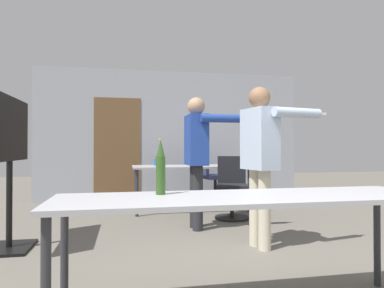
{
  "coord_description": "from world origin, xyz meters",
  "views": [
    {
      "loc": [
        -0.96,
        -1.5,
        1.05
      ],
      "look_at": [
        -0.2,
        2.32,
        1.1
      ],
      "focal_mm": 32.0,
      "sensor_mm": 36.0,
      "label": 1
    }
  ],
  "objects_px": {
    "tv_screen": "(9,153)",
    "beer_bottle": "(161,168)",
    "person_left_plaid": "(197,149)",
    "drink_cup": "(156,162)",
    "person_far_watching": "(261,150)",
    "office_chair_side_rolled": "(212,179)",
    "office_chair_near_pushed": "(232,189)"
  },
  "relations": [
    {
      "from": "tv_screen",
      "to": "person_far_watching",
      "type": "bearing_deg",
      "value": -99.52
    },
    {
      "from": "person_far_watching",
      "to": "drink_cup",
      "type": "distance_m",
      "value": 2.63
    },
    {
      "from": "person_far_watching",
      "to": "office_chair_side_rolled",
      "type": "xyz_separation_m",
      "value": [
        0.25,
        3.06,
        -0.58
      ]
    },
    {
      "from": "tv_screen",
      "to": "person_left_plaid",
      "type": "xyz_separation_m",
      "value": [
        2.11,
        0.52,
        0.03
      ]
    },
    {
      "from": "office_chair_side_rolled",
      "to": "office_chair_near_pushed",
      "type": "bearing_deg",
      "value": -13.4
    },
    {
      "from": "office_chair_near_pushed",
      "to": "person_far_watching",
      "type": "bearing_deg",
      "value": 99.8
    },
    {
      "from": "beer_bottle",
      "to": "drink_cup",
      "type": "xyz_separation_m",
      "value": [
        0.3,
        3.69,
        -0.11
      ]
    },
    {
      "from": "office_chair_side_rolled",
      "to": "drink_cup",
      "type": "height_order",
      "value": "office_chair_side_rolled"
    },
    {
      "from": "tv_screen",
      "to": "beer_bottle",
      "type": "distance_m",
      "value": 2.18
    },
    {
      "from": "person_far_watching",
      "to": "drink_cup",
      "type": "height_order",
      "value": "person_far_watching"
    },
    {
      "from": "person_left_plaid",
      "to": "drink_cup",
      "type": "xyz_separation_m",
      "value": [
        -0.4,
        1.52,
        -0.23
      ]
    },
    {
      "from": "person_left_plaid",
      "to": "beer_bottle",
      "type": "xyz_separation_m",
      "value": [
        -0.71,
        -2.18,
        -0.11
      ]
    },
    {
      "from": "tv_screen",
      "to": "office_chair_side_rolled",
      "type": "distance_m",
      "value": 3.91
    },
    {
      "from": "person_left_plaid",
      "to": "office_chair_side_rolled",
      "type": "xyz_separation_m",
      "value": [
        0.74,
        2.1,
        -0.58
      ]
    },
    {
      "from": "tv_screen",
      "to": "drink_cup",
      "type": "distance_m",
      "value": 2.66
    },
    {
      "from": "office_chair_side_rolled",
      "to": "drink_cup",
      "type": "distance_m",
      "value": 1.33
    },
    {
      "from": "person_left_plaid",
      "to": "office_chair_near_pushed",
      "type": "xyz_separation_m",
      "value": [
        0.66,
        0.6,
        -0.6
      ]
    },
    {
      "from": "tv_screen",
      "to": "person_far_watching",
      "type": "height_order",
      "value": "person_far_watching"
    },
    {
      "from": "person_left_plaid",
      "to": "drink_cup",
      "type": "bearing_deg",
      "value": -165.91
    },
    {
      "from": "person_far_watching",
      "to": "beer_bottle",
      "type": "distance_m",
      "value": 1.71
    },
    {
      "from": "person_far_watching",
      "to": "beer_bottle",
      "type": "height_order",
      "value": "person_far_watching"
    },
    {
      "from": "person_far_watching",
      "to": "office_chair_side_rolled",
      "type": "bearing_deg",
      "value": 164.13
    },
    {
      "from": "person_far_watching",
      "to": "beer_bottle",
      "type": "bearing_deg",
      "value": -55.47
    },
    {
      "from": "person_left_plaid",
      "to": "drink_cup",
      "type": "distance_m",
      "value": 1.59
    },
    {
      "from": "office_chair_near_pushed",
      "to": "beer_bottle",
      "type": "bearing_deg",
      "value": 80.05
    },
    {
      "from": "tv_screen",
      "to": "person_left_plaid",
      "type": "height_order",
      "value": "person_left_plaid"
    },
    {
      "from": "office_chair_side_rolled",
      "to": "drink_cup",
      "type": "xyz_separation_m",
      "value": [
        -1.14,
        -0.59,
        0.36
      ]
    },
    {
      "from": "person_far_watching",
      "to": "beer_bottle",
      "type": "relative_size",
      "value": 4.74
    },
    {
      "from": "tv_screen",
      "to": "drink_cup",
      "type": "xyz_separation_m",
      "value": [
        1.71,
        2.03,
        -0.19
      ]
    },
    {
      "from": "office_chair_near_pushed",
      "to": "drink_cup",
      "type": "relative_size",
      "value": 8.39
    },
    {
      "from": "tv_screen",
      "to": "office_chair_near_pushed",
      "type": "distance_m",
      "value": 3.04
    },
    {
      "from": "tv_screen",
      "to": "person_far_watching",
      "type": "distance_m",
      "value": 2.63
    }
  ]
}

